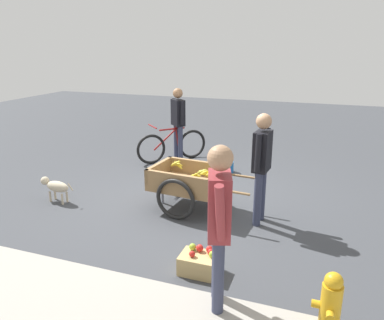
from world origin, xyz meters
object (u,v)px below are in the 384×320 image
(fire_hydrant, at_px, (330,307))
(plastic_bucket, at_px, (227,167))
(dog, at_px, (56,186))
(bystander_person, at_px, (219,218))
(vendor_person, at_px, (262,159))
(cyclist_person, at_px, (178,118))
(bicycle, at_px, (172,146))
(apple_crate, at_px, (200,263))
(fruit_cart, at_px, (189,183))

(fire_hydrant, height_order, plastic_bucket, fire_hydrant)
(dog, bearing_deg, bystander_person, 152.00)
(vendor_person, xyz_separation_m, cyclist_person, (2.27, -2.50, -0.01))
(bicycle, height_order, cyclist_person, cyclist_person)
(bicycle, bearing_deg, bystander_person, 117.51)
(bicycle, bearing_deg, dog, 71.41)
(plastic_bucket, bearing_deg, dog, 46.85)
(apple_crate, bearing_deg, fire_hydrant, 157.19)
(fruit_cart, bearing_deg, cyclist_person, -64.62)
(vendor_person, bearing_deg, plastic_bucket, -63.57)
(vendor_person, relative_size, bystander_person, 0.95)
(plastic_bucket, height_order, apple_crate, apple_crate)
(fruit_cart, distance_m, fire_hydrant, 3.06)
(bicycle, distance_m, bystander_person, 5.13)
(fire_hydrant, bearing_deg, vendor_person, -64.74)
(fruit_cart, xyz_separation_m, dog, (2.17, 0.49, -0.17))
(cyclist_person, bearing_deg, fire_hydrant, 125.31)
(fruit_cart, distance_m, dog, 2.23)
(cyclist_person, xyz_separation_m, bystander_person, (-2.24, 4.62, 0.06))
(fruit_cart, xyz_separation_m, apple_crate, (-0.73, 1.62, -0.31))
(vendor_person, distance_m, dog, 3.39)
(vendor_person, height_order, bicycle, vendor_person)
(vendor_person, xyz_separation_m, bystander_person, (0.02, 2.12, 0.06))
(fire_hydrant, bearing_deg, bicycle, -53.16)
(fire_hydrant, bearing_deg, dog, -21.85)
(fire_hydrant, distance_m, plastic_bucket, 4.62)
(plastic_bucket, bearing_deg, bystander_person, 103.45)
(dog, xyz_separation_m, plastic_bucket, (-2.28, -2.43, -0.16))
(bicycle, distance_m, apple_crate, 4.37)
(vendor_person, bearing_deg, bystander_person, 89.39)
(fruit_cart, xyz_separation_m, plastic_bucket, (-0.11, -1.94, -0.32))
(fruit_cart, relative_size, fire_hydrant, 2.56)
(apple_crate, distance_m, bystander_person, 1.16)
(fruit_cart, height_order, dog, fruit_cart)
(bystander_person, bearing_deg, plastic_bucket, -76.55)
(plastic_bucket, bearing_deg, vendor_person, 116.43)
(fire_hydrant, bearing_deg, cyclist_person, -54.69)
(cyclist_person, bearing_deg, fruit_cart, 115.38)
(vendor_person, height_order, fire_hydrant, vendor_person)
(bicycle, relative_size, apple_crate, 2.83)
(fruit_cart, distance_m, cyclist_person, 2.70)
(fire_hydrant, height_order, apple_crate, fire_hydrant)
(fruit_cart, distance_m, bystander_person, 2.56)
(fruit_cart, xyz_separation_m, fire_hydrant, (-2.12, 2.21, -0.10))
(fruit_cart, height_order, plastic_bucket, fruit_cart)
(plastic_bucket, bearing_deg, fire_hydrant, 115.84)
(vendor_person, xyz_separation_m, bicycle, (2.37, -2.39, -0.62))
(bicycle, xyz_separation_m, bystander_person, (-2.35, 4.51, 0.68))
(plastic_bucket, distance_m, bystander_person, 4.39)
(bicycle, relative_size, bystander_person, 0.73)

